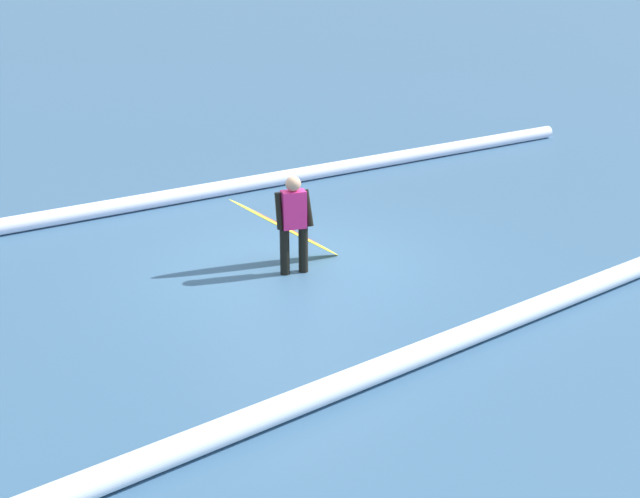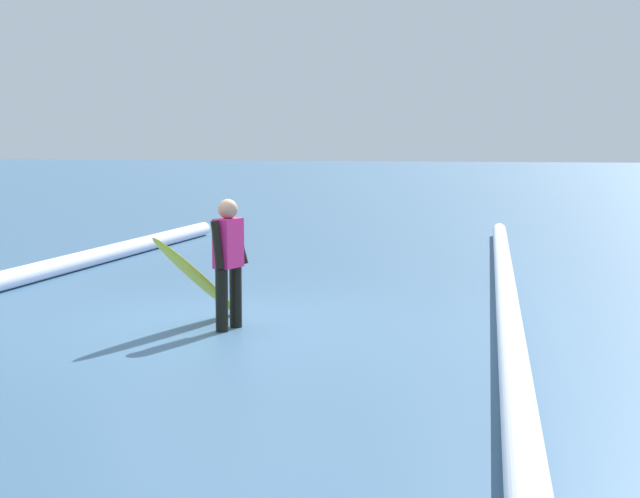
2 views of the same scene
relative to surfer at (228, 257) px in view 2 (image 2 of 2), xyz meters
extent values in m
plane|color=#3A5E7F|center=(-0.19, -0.36, -0.82)|extent=(140.64, 140.64, 0.00)
cylinder|color=black|center=(0.13, -0.04, -0.47)|extent=(0.14, 0.14, 0.70)
cylinder|color=black|center=(-0.13, 0.04, -0.47)|extent=(0.14, 0.14, 0.70)
cube|color=#D82672|center=(0.00, 0.00, 0.16)|extent=(0.38, 0.29, 0.55)
sphere|color=tan|center=(0.00, 0.00, 0.53)|extent=(0.22, 0.22, 0.22)
cylinder|color=black|center=(0.21, -0.06, 0.16)|extent=(0.09, 0.14, 0.53)
cylinder|color=black|center=(-0.21, 0.06, 0.16)|extent=(0.09, 0.22, 0.53)
ellipsoid|color=yellow|center=(-0.11, -0.40, -0.27)|extent=(1.71, 0.65, 1.12)
ellipsoid|color=red|center=(-0.11, -0.40, -0.27)|extent=(1.35, 0.42, 0.91)
cylinder|color=white|center=(-1.01, 3.05, -0.68)|extent=(19.66, 0.96, 0.28)
camera|label=1|loc=(5.89, 9.14, 3.77)|focal=45.40mm
camera|label=2|loc=(10.12, 3.17, 1.34)|focal=53.99mm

